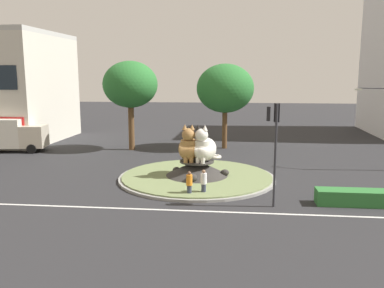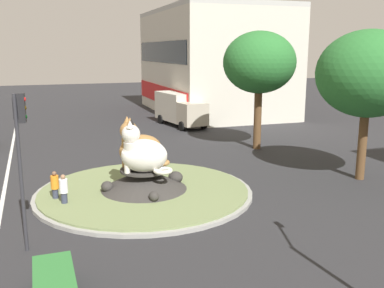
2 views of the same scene
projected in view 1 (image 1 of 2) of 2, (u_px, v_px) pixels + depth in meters
ground_plane at (197, 179)px, 29.41m from camera, size 160.00×160.00×0.00m
lane_centreline at (185, 211)px, 22.54m from camera, size 112.00×0.20×0.01m
roundabout_island at (197, 173)px, 29.34m from camera, size 11.37×11.37×1.37m
cat_statue_tabby at (189, 147)px, 28.95m from camera, size 1.70×2.76×2.71m
cat_statue_white at (204, 148)px, 28.72m from camera, size 2.43×2.80×2.70m
traffic_light_mast at (275, 133)px, 22.57m from camera, size 0.76×0.49×5.95m
clipped_hedge_strip at (361, 198)px, 23.41m from camera, size 5.17×1.20×0.90m
broadleaf_tree_behind_island at (225, 89)px, 40.53m from camera, size 5.78×5.78×8.60m
second_tree_near_tower at (130, 85)px, 39.64m from camera, size 5.40×5.40×8.85m
pedestrian_white_shirt at (204, 182)px, 25.13m from camera, size 0.39×0.39×1.68m
pedestrian_orange_shirt at (189, 184)px, 24.88m from camera, size 0.39×0.39×1.65m
delivery_box_truck at (6, 134)px, 39.49m from camera, size 7.57×3.48×3.24m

